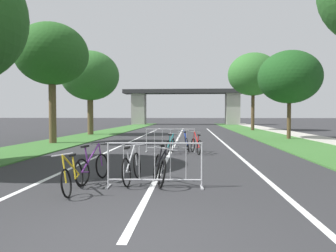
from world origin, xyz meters
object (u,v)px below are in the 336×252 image
Objects in this scene: bicycle_silver_3 at (132,167)px; bicycle_blue_5 at (187,143)px; bicycle_black_4 at (159,168)px; tree_left_pine_near at (52,55)px; bicycle_teal_0 at (170,145)px; tree_right_cypress_far at (253,74)px; crowd_barrier_second at (170,140)px; crowd_barrier_nearest at (155,165)px; tree_left_oak_near at (90,76)px; tree_right_maple_mid at (290,77)px; bicycle_red_1 at (196,145)px; bicycle_yellow_2 at (73,176)px; bicycle_purple_6 at (92,167)px.

bicycle_silver_3 is 1.03× the size of bicycle_blue_5.
bicycle_black_4 reaches higher than bicycle_silver_3.
bicycle_teal_0 is (7.12, -4.12, -4.80)m from tree_left_pine_near.
tree_right_cypress_far is 3.62× the size of crowd_barrier_second.
bicycle_black_4 is at bearing -5.85° from bicycle_silver_3.
bicycle_silver_3 is 7.00m from bicycle_blue_5.
crowd_barrier_nearest reaches higher than bicycle_black_4.
bicycle_silver_3 is at bearing -69.10° from tree_left_oak_near.
tree_right_maple_mid reaches higher than bicycle_silver_3.
crowd_barrier_nearest is 1.36× the size of bicycle_red_1.
bicycle_blue_5 is (8.10, -10.97, -4.50)m from tree_left_oak_near.
bicycle_yellow_2 is (-1.74, -0.57, -0.17)m from crowd_barrier_nearest.
bicycle_blue_5 reaches higher than bicycle_silver_3.
bicycle_purple_6 reaches higher than bicycle_yellow_2.
tree_left_pine_near is 4.31× the size of bicycle_purple_6.
bicycle_teal_0 is 6.05m from bicycle_black_4.
tree_right_maple_mid is at bearing 15.98° from tree_left_pine_near.
tree_left_oak_near is 3.98× the size of bicycle_silver_3.
tree_right_cypress_far is at bearing 76.94° from bicycle_silver_3.
tree_right_maple_mid is 3.73× the size of bicycle_purple_6.
tree_right_cypress_far is at bearing 78.43° from bicycle_teal_0.
tree_right_maple_mid is 0.74× the size of tree_right_cypress_far.
bicycle_teal_0 is at bearing -132.29° from tree_right_maple_mid.
bicycle_teal_0 is at bearing -58.17° from tree_left_oak_near.
tree_right_cypress_far is 21.75m from bicycle_red_1.
tree_left_oak_near is 14.74m from bicycle_teal_0.
tree_left_oak_near is 15.26m from bicycle_red_1.
tree_left_oak_near is 4.18× the size of bicycle_red_1.
crowd_barrier_second reaches higher than bicycle_black_4.
bicycle_teal_0 is (-7.57, -8.32, -3.87)m from tree_right_maple_mid.
crowd_barrier_second is 1.36× the size of bicycle_red_1.
bicycle_silver_3 is at bearing -86.95° from bicycle_teal_0.
bicycle_yellow_2 is (-9.26, -15.33, -3.88)m from tree_right_maple_mid.
tree_left_pine_near is 15.31m from tree_right_maple_mid.
tree_right_cypress_far reaches higher than bicycle_purple_6.
bicycle_blue_5 is at bearing 84.40° from bicycle_purple_6.
tree_left_pine_near is 13.36m from bicycle_black_4.
bicycle_black_4 is at bearing -88.70° from crowd_barrier_second.
tree_right_maple_mid is at bearing 63.01° from crowd_barrier_nearest.
tree_right_maple_mid is 11.89m from bicycle_teal_0.
tree_right_cypress_far is at bearing 83.79° from bicycle_purple_6.
tree_left_oak_near is 1.15× the size of tree_right_maple_mid.
bicycle_silver_3 reaches higher than bicycle_yellow_2.
tree_left_oak_near is 14.36m from bicycle_blue_5.
bicycle_red_1 is 1.01× the size of bicycle_black_4.
bicycle_purple_6 is at bearing -128.47° from bicycle_red_1.
tree_right_maple_mid is at bearing 64.25° from bicycle_silver_3.
bicycle_blue_5 is (1.29, 6.88, -0.01)m from bicycle_silver_3.
bicycle_yellow_2 is (-9.12, -27.17, -5.56)m from tree_right_cypress_far.
crowd_barrier_second reaches higher than bicycle_red_1.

